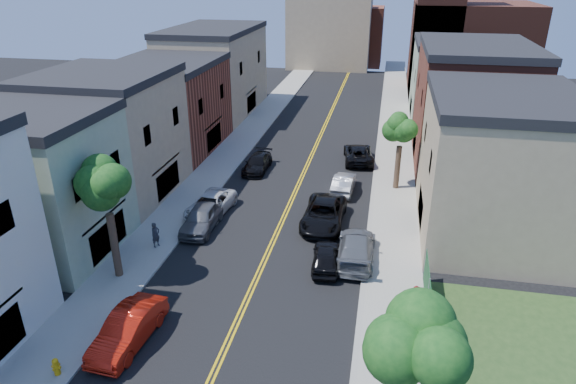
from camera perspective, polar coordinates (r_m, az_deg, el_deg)
The scene contains 30 objects.
sidewalk_left at distance 53.15m, azimuth -5.22°, elevation 6.06°, with size 3.20×100.00×0.15m, color gray.
sidewalk_right at distance 51.16m, azimuth 12.11°, elevation 4.88°, with size 3.20×100.00×0.15m, color gray.
curb_left at distance 52.70m, azimuth -3.38°, elevation 5.96°, with size 0.30×100.00×0.15m, color gray.
curb_right at distance 51.14m, azimuth 10.14°, elevation 5.03°, with size 0.30×100.00×0.15m, color gray.
bldg_left_palegrn at distance 34.22m, azimuth -26.84°, elevation 0.35°, with size 9.00×8.00×8.50m, color gray.
bldg_left_tan_near at distance 41.05m, azimuth -19.60°, elevation 5.69°, with size 9.00×10.00×9.00m, color #998466.
bldg_left_brick at distance 50.53m, azimuth -13.41°, elevation 9.18°, with size 9.00×12.00×8.00m, color brown.
bldg_left_tan_far at distance 63.03m, azimuth -8.30°, elevation 13.20°, with size 9.00×16.00×9.50m, color #998466.
bldg_right_tan at distance 35.37m, azimuth 22.58°, elevation 2.32°, with size 9.00×12.00×9.00m, color #998466.
bldg_right_brick at distance 48.39m, azimuth 19.92°, elevation 8.96°, with size 9.00×14.00×10.00m, color brown.
bldg_right_palegrn at distance 62.09m, azimuth 18.21°, elevation 11.63°, with size 9.00×12.00×8.50m, color gray.
church at distance 76.66m, azimuth 19.19°, elevation 16.01°, with size 16.20×14.20×22.60m.
backdrop_left at distance 91.62m, azimuth 4.71°, elevation 17.57°, with size 14.00×8.00×12.00m, color #998466.
backdrop_center at distance 95.33m, azimuth 7.48°, elevation 17.11°, with size 10.00×8.00×10.00m, color brown.
fence_right at distance 23.87m, azimuth 16.17°, elevation -17.47°, with size 0.04×15.00×1.90m, color #143F1E.
tree_left_mid at distance 28.48m, azimuth -20.21°, elevation 2.09°, with size 5.20×5.20×9.29m.
tree_right_corner at distance 15.57m, azimuth 14.26°, elevation -13.37°, with size 5.80×5.80×10.35m.
tree_right_far at distance 39.92m, azimuth 12.81°, elevation 7.90°, with size 4.40×4.40×8.03m.
red_sedan at distance 25.97m, azimuth -17.66°, elevation -14.58°, with size 1.72×4.94×1.63m, color #B51A0C.
white_pickup at distance 37.05m, azimuth -8.79°, elevation -1.43°, with size 2.40×5.21×1.45m, color silver.
grey_car_left at distance 35.00m, azimuth -9.75°, elevation -2.89°, with size 1.98×4.93×1.68m, color #525359.
black_car_left at distance 44.53m, azimuth -3.49°, elevation 3.28°, with size 1.92×4.72×1.37m, color black.
grey_car_right at distance 31.30m, azimuth 7.72°, elevation -6.31°, with size 2.26×5.56×1.61m, color #5B5E63.
black_car_right at distance 30.44m, azimuth 4.33°, elevation -7.35°, with size 1.63×4.05×1.38m, color black.
silver_car_right at distance 40.44m, azimuth 6.35°, elevation 0.99°, with size 1.54×4.41×1.45m, color #B7B8BF.
dark_car_right_far at distance 47.00m, azimuth 7.98°, elevation 4.33°, with size 2.52×5.47×1.52m, color black.
black_suv_lane at distance 35.14m, azimuth 4.07°, elevation -2.48°, with size 2.75×5.97×1.66m, color black.
pedestrian_left at distance 33.18m, azimuth -14.77°, elevation -4.71°, with size 0.61×0.40×1.67m, color #27282F.
pedestrian_right at distance 26.83m, azimuth 14.11°, elevation -11.96°, with size 0.91×0.71×1.87m, color #B01B22.
fire_hydrant at distance 25.46m, azimuth -24.79°, elevation -17.48°, with size 0.41×0.41×0.85m.
Camera 1 is at (6.58, -8.38, 16.64)m, focal length 31.38 mm.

